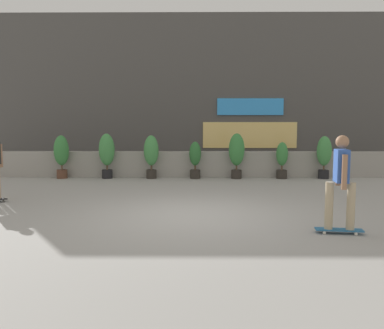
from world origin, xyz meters
TOP-DOWN VIEW (x-y plane):
  - ground_plane at (0.00, 0.00)m, footprint 48.00×48.00m
  - planter_wall at (0.00, 6.00)m, footprint 18.00×0.40m
  - building_backdrop at (0.00, 10.00)m, footprint 20.00×2.08m
  - potted_plant_0 at (-4.55, 5.55)m, footprint 0.51×0.51m
  - potted_plant_1 at (-2.98, 5.55)m, footprint 0.54×0.54m
  - potted_plant_2 at (-1.44, 5.55)m, footprint 0.51×0.51m
  - potted_plant_3 at (0.07, 5.55)m, footprint 0.40×0.40m
  - potted_plant_4 at (1.49, 5.55)m, footprint 0.54×0.54m
  - potted_plant_5 at (3.05, 5.55)m, footprint 0.39×0.39m
  - potted_plant_6 at (4.49, 5.55)m, footprint 0.50×0.50m
  - skater_foreground at (2.57, -1.39)m, footprint 0.82×0.56m

SIDE VIEW (x-z plane):
  - ground_plane at x=0.00m, z-range 0.00..0.00m
  - planter_wall at x=0.00m, z-range 0.00..0.90m
  - potted_plant_5 at x=3.05m, z-range 0.06..1.32m
  - potted_plant_3 at x=0.07m, z-range 0.06..1.34m
  - potted_plant_6 at x=4.49m, z-range 0.12..1.58m
  - potted_plant_0 at x=-4.55m, z-range 0.12..1.61m
  - potted_plant_2 at x=-1.44m, z-range 0.12..1.61m
  - potted_plant_1 at x=-2.98m, z-range 0.13..1.68m
  - potted_plant_4 at x=1.49m, z-range 0.13..1.69m
  - skater_foreground at x=2.57m, z-range 0.09..1.79m
  - building_backdrop at x=0.00m, z-range 0.00..6.50m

